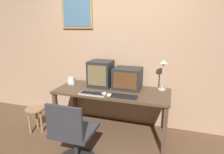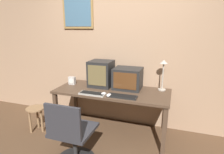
# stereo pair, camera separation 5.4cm
# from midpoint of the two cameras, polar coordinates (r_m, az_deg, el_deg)

# --- Properties ---
(wall_back) EXTENTS (8.00, 0.08, 2.60)m
(wall_back) POSITION_cam_midpoint_polar(r_m,az_deg,el_deg) (3.24, 2.98, 8.08)
(wall_back) COLOR tan
(wall_back) RESTS_ON ground_plane
(desk) EXTENTS (1.78, 0.73, 0.74)m
(desk) POSITION_cam_midpoint_polar(r_m,az_deg,el_deg) (2.97, 0.52, -5.41)
(desk) COLOR #4C3828
(desk) RESTS_ON ground_plane
(monitor_left) EXTENTS (0.37, 0.36, 0.43)m
(monitor_left) POSITION_cam_midpoint_polar(r_m,az_deg,el_deg) (3.10, -2.84, 1.06)
(monitor_left) COLOR black
(monitor_left) RESTS_ON desk
(monitor_right) EXTENTS (0.44, 0.37, 0.33)m
(monitor_right) POSITION_cam_midpoint_polar(r_m,az_deg,el_deg) (2.99, 5.33, -0.42)
(monitor_right) COLOR black
(monitor_right) RESTS_ON desk
(keyboard_main) EXTENTS (0.39, 0.15, 0.03)m
(keyboard_main) POSITION_cam_midpoint_polar(r_m,az_deg,el_deg) (2.76, -5.45, -5.06)
(keyboard_main) COLOR #A8A399
(keyboard_main) RESTS_ON desk
(keyboard_side) EXTENTS (0.42, 0.15, 0.03)m
(keyboard_side) POSITION_cam_midpoint_polar(r_m,az_deg,el_deg) (2.66, 3.68, -5.88)
(keyboard_side) COLOR black
(keyboard_side) RESTS_ON desk
(mouse_near_keyboard) EXTENTS (0.07, 0.11, 0.04)m
(mouse_near_keyboard) POSITION_cam_midpoint_polar(r_m,az_deg,el_deg) (2.68, -0.39, -5.53)
(mouse_near_keyboard) COLOR silver
(mouse_near_keyboard) RESTS_ON desk
(mouse_far_corner) EXTENTS (0.06, 0.11, 0.04)m
(mouse_far_corner) POSITION_cam_midpoint_polar(r_m,az_deg,el_deg) (2.74, -2.07, -5.10)
(mouse_far_corner) COLOR silver
(mouse_far_corner) RESTS_ON desk
(desk_clock) EXTENTS (0.11, 0.07, 0.13)m
(desk_clock) POSITION_cam_midpoint_polar(r_m,az_deg,el_deg) (3.28, -11.64, -1.08)
(desk_clock) COLOR #B7B2AD
(desk_clock) RESTS_ON desk
(desk_lamp) EXTENTS (0.12, 0.12, 0.48)m
(desk_lamp) POSITION_cam_midpoint_polar(r_m,az_deg,el_deg) (2.96, 15.87, 2.34)
(desk_lamp) COLOR #B2A899
(desk_lamp) RESTS_ON desk
(office_chair) EXTENTS (0.51, 0.51, 0.87)m
(office_chair) POSITION_cam_midpoint_polar(r_m,az_deg,el_deg) (2.46, -11.49, -17.66)
(office_chair) COLOR black
(office_chair) RESTS_ON ground_plane
(side_stool) EXTENTS (0.30, 0.30, 0.42)m
(side_stool) POSITION_cam_midpoint_polar(r_m,az_deg,el_deg) (3.38, -21.76, -10.36)
(side_stool) COLOR #8E6B47
(side_stool) RESTS_ON ground_plane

